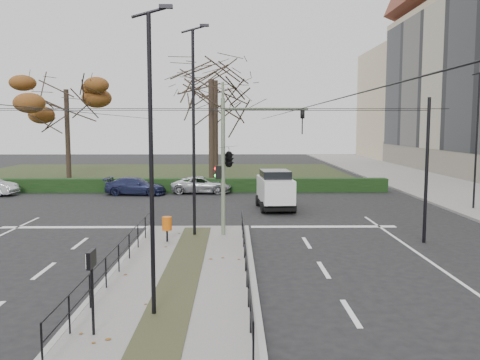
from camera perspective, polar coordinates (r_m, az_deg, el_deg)
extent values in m
plane|color=black|center=(19.35, -5.70, -8.42)|extent=(140.00, 140.00, 0.00)
cube|color=slate|center=(16.94, -6.45, -10.29)|extent=(4.40, 15.00, 0.14)
cube|color=slate|center=(44.08, 21.05, -0.56)|extent=(8.00, 90.00, 0.14)
cube|color=#222D16|center=(51.47, -9.27, 0.63)|extent=(38.00, 26.00, 0.10)
cube|color=black|center=(38.30, -12.25, -0.59)|extent=(38.00, 1.00, 1.00)
cube|color=black|center=(47.52, 25.12, 11.61)|extent=(0.10, 50.96, 14.76)
cylinder|color=black|center=(11.02, -21.36, -16.96)|extent=(0.04, 0.04, 0.90)
cylinder|color=black|center=(23.36, -9.89, -4.49)|extent=(0.04, 0.04, 0.90)
cylinder|color=black|center=(10.38, 1.51, -18.01)|extent=(0.04, 0.04, 0.90)
cylinder|color=black|center=(23.06, 0.25, -4.54)|extent=(0.04, 0.04, 0.90)
cylinder|color=black|center=(16.92, -13.50, -7.04)|extent=(0.04, 13.20, 0.04)
cylinder|color=black|center=(16.51, 0.63, -7.20)|extent=(0.04, 13.20, 0.04)
cylinder|color=black|center=(22.21, 20.21, 0.96)|extent=(0.14, 0.14, 6.00)
cylinder|color=black|center=(19.75, -5.61, 7.98)|extent=(20.00, 0.02, 0.02)
cylinder|color=black|center=(21.75, -5.16, 7.80)|extent=(20.00, 0.02, 0.02)
cylinder|color=black|center=(17.46, -18.09, 7.32)|extent=(0.02, 34.00, 0.02)
cylinder|color=black|center=(16.78, 5.60, 7.65)|extent=(0.02, 34.00, 0.02)
cylinder|color=#667459|center=(21.80, -1.91, 1.44)|extent=(0.18, 0.18, 5.87)
cylinder|color=#667459|center=(21.78, 2.87, 7.98)|extent=(3.62, 0.11, 0.11)
imported|color=black|center=(21.92, 7.02, 6.45)|extent=(0.23, 0.25, 1.02)
imported|color=black|center=(21.76, -1.26, 2.63)|extent=(1.24, 2.27, 0.90)
cube|color=black|center=(21.82, -2.44, 0.85)|extent=(0.25, 0.18, 0.56)
sphere|color=#FF0C0C|center=(21.81, -2.74, 1.29)|extent=(0.12, 0.12, 0.12)
sphere|color=#0CE533|center=(21.84, -2.74, 0.50)|extent=(0.12, 0.12, 0.12)
cylinder|color=black|center=(21.03, -8.18, -6.19)|extent=(0.08, 0.08, 0.50)
cylinder|color=#C7550B|center=(20.93, -8.20, -4.86)|extent=(0.40, 0.40, 0.55)
cylinder|color=black|center=(12.11, -16.24, -12.30)|extent=(0.06, 0.06, 1.84)
cube|color=black|center=(11.88, -16.35, -8.51)|extent=(0.09, 0.51, 0.39)
cube|color=white|center=(11.90, -16.61, -8.50)|extent=(0.02, 0.44, 0.32)
cylinder|color=black|center=(12.52, -9.93, 1.34)|extent=(0.11, 0.11, 7.35)
cube|color=black|center=(12.73, -8.32, 18.72)|extent=(0.32, 0.13, 0.09)
cylinder|color=black|center=(21.71, -5.23, 5.13)|extent=(0.13, 0.13, 8.70)
cube|color=black|center=(22.07, -4.02, 16.93)|extent=(0.38, 0.15, 0.11)
cylinder|color=black|center=(31.89, 25.02, 3.95)|extent=(0.12, 0.12, 7.67)
imported|color=#1F2449|center=(36.66, -11.64, -0.67)|extent=(4.43, 2.17, 1.24)
imported|color=#B2B4BA|center=(36.89, -4.33, -0.55)|extent=(4.39, 2.07, 1.21)
cube|color=silver|center=(29.68, 3.96, -1.04)|extent=(1.98, 4.21, 1.33)
cube|color=black|center=(29.60, 3.97, 0.49)|extent=(1.73, 2.36, 0.62)
cube|color=black|center=(29.80, 3.95, -2.71)|extent=(2.02, 4.30, 0.18)
cylinder|color=black|center=(28.61, 6.05, -3.03)|extent=(0.26, 0.67, 0.66)
cylinder|color=black|center=(28.36, 2.61, -3.09)|extent=(0.26, 0.67, 0.66)
cylinder|color=black|center=(31.26, 5.17, -2.25)|extent=(0.26, 0.67, 0.66)
cylinder|color=black|center=(31.02, 2.01, -2.30)|extent=(0.26, 0.67, 0.66)
cylinder|color=black|center=(49.19, -18.79, 4.91)|extent=(0.44, 0.44, 8.07)
ellipsoid|color=#5A3414|center=(49.30, -18.96, 9.61)|extent=(8.42, 8.42, 5.07)
cylinder|color=black|center=(46.59, -2.75, 5.67)|extent=(0.44, 0.44, 8.88)
cylinder|color=black|center=(40.84, -3.23, 5.32)|extent=(0.44, 0.44, 8.45)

